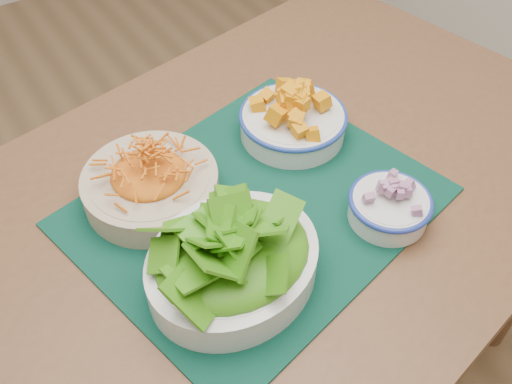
% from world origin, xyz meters
% --- Properties ---
extents(ground, '(4.00, 4.00, 0.00)m').
position_xyz_m(ground, '(0.00, 0.00, 0.00)').
color(ground, olive).
rests_on(ground, ground).
extents(table, '(1.30, 1.00, 0.75)m').
position_xyz_m(table, '(0.29, -0.32, 0.65)').
color(table, brown).
rests_on(table, ground).
extents(placemat, '(0.60, 0.53, 0.00)m').
position_xyz_m(placemat, '(0.23, -0.35, 0.75)').
color(placemat, black).
rests_on(placemat, table).
extents(carrot_bowl, '(0.26, 0.26, 0.08)m').
position_xyz_m(carrot_bowl, '(0.10, -0.25, 0.79)').
color(carrot_bowl, '#BDA98C').
rests_on(carrot_bowl, placemat).
extents(squash_bowl, '(0.19, 0.19, 0.09)m').
position_xyz_m(squash_bowl, '(0.37, -0.24, 0.80)').
color(squash_bowl, silver).
rests_on(squash_bowl, placemat).
extents(lettuce_bowl, '(0.29, 0.26, 0.11)m').
position_xyz_m(lettuce_bowl, '(0.13, -0.44, 0.80)').
color(lettuce_bowl, silver).
rests_on(lettuce_bowl, placemat).
extents(onion_bowl, '(0.13, 0.13, 0.07)m').
position_xyz_m(onion_bowl, '(0.38, -0.48, 0.79)').
color(onion_bowl, silver).
rests_on(onion_bowl, placemat).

